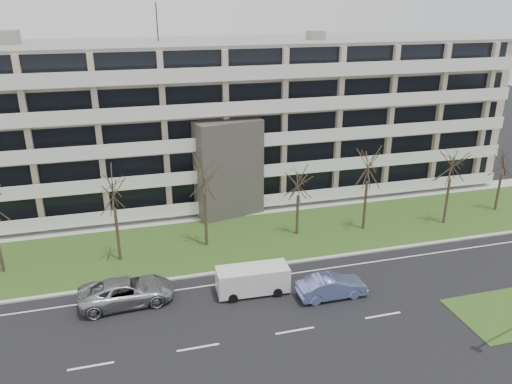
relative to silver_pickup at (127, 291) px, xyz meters
name	(u,v)px	position (x,y,z in m)	size (l,w,h in m)	color
ground	(295,331)	(9.80, -5.86, -0.86)	(160.00, 160.00, 0.00)	black
grass_verge	(244,239)	(9.80, 7.14, -0.83)	(90.00, 10.00, 0.06)	#274A18
curb	(260,267)	(9.80, 2.14, -0.80)	(90.00, 0.35, 0.12)	#B2B2AD
sidewalk	(230,213)	(9.80, 12.64, -0.82)	(90.00, 2.00, 0.08)	#B2B2AD
grass_median	(509,313)	(23.80, -7.86, -0.83)	(7.00, 5.00, 0.06)	#274A18
lane_edge_line	(265,277)	(9.80, 0.64, -0.86)	(90.00, 0.12, 0.01)	white
apartment_building	(214,119)	(9.79, 19.46, 6.75)	(60.50, 15.10, 18.75)	#BBA791
silver_pickup	(127,291)	(0.00, 0.00, 0.00)	(2.87, 6.22, 1.73)	#A4A6AB
blue_sedan	(332,286)	(13.46, -2.94, -0.08)	(1.66, 4.77, 1.57)	#7B8BD6
white_van	(254,278)	(8.47, -1.02, 0.28)	(5.02, 2.20, 1.92)	silver
tree_2	(112,187)	(-0.37, 6.14, 5.23)	(3.92, 3.92, 7.84)	#382B21
tree_3	(204,173)	(6.57, 6.81, 5.46)	(4.06, 4.06, 8.13)	#382B21
tree_4	(299,180)	(14.46, 6.82, 4.11)	(3.20, 3.20, 6.41)	#382B21
tree_5	(369,162)	(20.48, 6.26, 5.34)	(3.99, 3.99, 7.97)	#382B21
tree_6	(453,161)	(28.07, 5.41, 5.06)	(3.81, 3.81, 7.63)	#382B21
tree_7	(504,160)	(34.69, 6.73, 4.16)	(3.24, 3.24, 6.47)	#382B21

